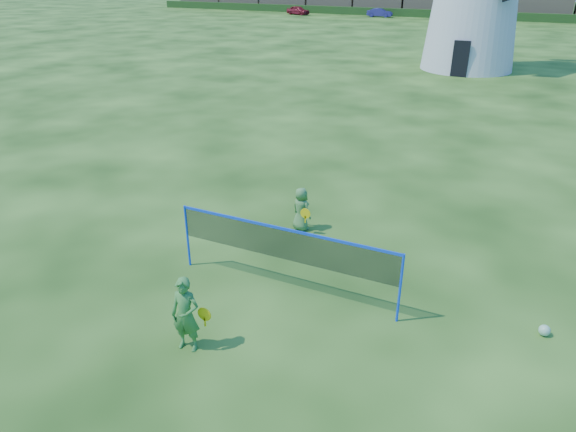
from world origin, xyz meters
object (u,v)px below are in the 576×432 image
(badminton_net, at_px, (284,245))
(play_ball, at_px, (544,330))
(car_left, at_px, (298,10))
(player_boy, at_px, (301,209))
(car_right, at_px, (380,13))
(player_girl, at_px, (186,315))

(badminton_net, bearing_deg, play_ball, 8.70)
(car_left, bearing_deg, badminton_net, -141.84)
(player_boy, bearing_deg, car_left, -43.43)
(play_ball, distance_m, car_left, 70.14)
(play_ball, relative_size, car_left, 0.06)
(play_ball, height_order, car_left, car_left)
(badminton_net, bearing_deg, car_right, 104.66)
(badminton_net, relative_size, car_left, 1.48)
(badminton_net, height_order, player_girl, badminton_net)
(play_ball, relative_size, car_right, 0.07)
(play_ball, bearing_deg, car_left, 118.37)
(player_girl, height_order, car_right, player_girl)
(car_left, bearing_deg, player_boy, -141.52)
(player_boy, relative_size, car_left, 0.35)
(player_girl, xyz_separation_m, player_boy, (-0.08, 5.27, -0.15))
(player_girl, height_order, car_left, player_girl)
(player_girl, relative_size, car_left, 0.44)
(player_boy, distance_m, car_left, 65.63)
(play_ball, xyz_separation_m, car_left, (-33.33, 61.72, 0.47))
(badminton_net, xyz_separation_m, player_girl, (-0.79, -2.45, -0.39))
(play_ball, xyz_separation_m, car_right, (-21.94, 63.26, 0.44))
(badminton_net, xyz_separation_m, play_ball, (5.18, 0.79, -1.03))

